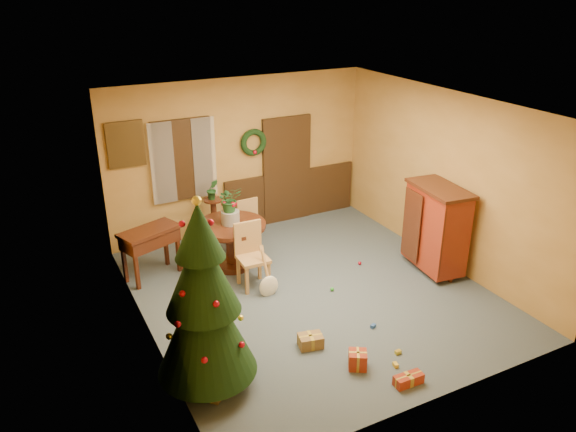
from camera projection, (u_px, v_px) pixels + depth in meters
room_envelope at (252, 172)px, 10.58m from camera, size 5.50×5.50×5.50m
dining_table at (231, 237)px, 9.27m from camera, size 1.16×1.16×0.80m
urn at (230, 217)px, 9.13m from camera, size 0.30×0.30×0.22m
centerpiece_plant at (230, 199)px, 9.00m from camera, size 0.38×0.33×0.42m
chair_near at (251, 253)px, 8.74m from camera, size 0.46×0.46×1.04m
chair_far at (245, 219)px, 10.11m from camera, size 0.41×0.41×0.91m
guitar at (269, 274)px, 8.50m from camera, size 0.38×0.52×0.72m
plant_stand at (214, 216)px, 10.08m from camera, size 0.34×0.34×0.88m
stand_plant at (212, 189)px, 9.87m from camera, size 0.23×0.19×0.38m
christmas_tree at (204, 301)px, 6.31m from camera, size 1.17×1.17×2.42m
writing_desk at (150, 241)px, 8.93m from camera, size 1.05×0.77×0.84m
sideboard at (436, 226)px, 9.09m from camera, size 0.73×1.21×1.47m
gift_a at (310, 341)px, 7.41m from camera, size 0.35×0.29×0.17m
gift_b at (358, 360)px, 7.00m from camera, size 0.31×0.31×0.23m
gift_c at (216, 392)px, 6.52m from camera, size 0.31×0.30×0.14m
gift_d at (408, 380)px, 6.73m from camera, size 0.37×0.16×0.13m
toy_a at (373, 326)px, 7.82m from camera, size 0.09×0.08×0.05m
toy_b at (332, 289)px, 8.74m from camera, size 0.06×0.06×0.06m
toy_c at (395, 365)px, 7.04m from camera, size 0.06×0.09×0.05m
toy_d at (360, 263)px, 9.53m from camera, size 0.06×0.06×0.06m
toy_e at (398, 352)px, 7.28m from camera, size 0.08×0.05×0.05m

